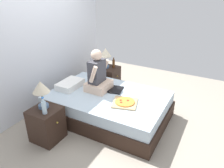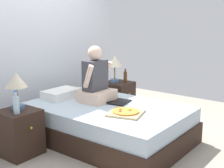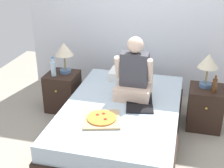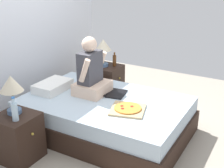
% 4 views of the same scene
% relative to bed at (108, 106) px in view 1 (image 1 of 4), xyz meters
% --- Properties ---
extents(ground_plane, '(5.66, 5.66, 0.00)m').
position_rel_bed_xyz_m(ground_plane, '(0.00, 0.00, -0.24)').
color(ground_plane, '#9E9384').
extents(wall_back, '(3.66, 0.12, 2.50)m').
position_rel_bed_xyz_m(wall_back, '(0.00, 1.43, 1.01)').
color(wall_back, silver).
rests_on(wall_back, ground).
extents(bed, '(1.41, 2.14, 0.48)m').
position_rel_bed_xyz_m(bed, '(0.00, 0.00, 0.00)').
color(bed, black).
rests_on(bed, ground).
extents(nightstand_left, '(0.44, 0.47, 0.56)m').
position_rel_bed_xyz_m(nightstand_left, '(-1.01, 0.56, 0.04)').
color(nightstand_left, black).
rests_on(nightstand_left, ground).
extents(lamp_on_left_nightstand, '(0.26, 0.26, 0.45)m').
position_rel_bed_xyz_m(lamp_on_left_nightstand, '(-0.97, 0.61, 0.65)').
color(lamp_on_left_nightstand, '#4C6B93').
rests_on(lamp_on_left_nightstand, nightstand_left).
extents(water_bottle, '(0.07, 0.07, 0.28)m').
position_rel_bed_xyz_m(water_bottle, '(-1.09, 0.47, 0.43)').
color(water_bottle, silver).
rests_on(water_bottle, nightstand_left).
extents(nightstand_right, '(0.44, 0.47, 0.56)m').
position_rel_bed_xyz_m(nightstand_right, '(1.01, 0.56, 0.04)').
color(nightstand_right, black).
rests_on(nightstand_right, ground).
extents(lamp_on_right_nightstand, '(0.26, 0.26, 0.45)m').
position_rel_bed_xyz_m(lamp_on_right_nightstand, '(0.98, 0.61, 0.65)').
color(lamp_on_right_nightstand, '#4C6B93').
rests_on(lamp_on_right_nightstand, nightstand_right).
extents(beer_bottle, '(0.06, 0.06, 0.23)m').
position_rel_bed_xyz_m(beer_bottle, '(1.08, 0.46, 0.42)').
color(beer_bottle, '#512D14').
rests_on(beer_bottle, nightstand_right).
extents(pillow, '(0.52, 0.34, 0.12)m').
position_rel_bed_xyz_m(pillow, '(-0.08, 0.79, 0.30)').
color(pillow, white).
rests_on(pillow, bed).
extents(person_seated, '(0.47, 0.40, 0.78)m').
position_rel_bed_xyz_m(person_seated, '(0.09, 0.27, 0.53)').
color(person_seated, beige).
rests_on(person_seated, bed).
extents(laptop, '(0.39, 0.47, 0.07)m').
position_rel_bed_xyz_m(laptop, '(0.21, 0.01, 0.26)').
color(laptop, black).
rests_on(laptop, bed).
extents(pizza_box, '(0.49, 0.49, 0.05)m').
position_rel_bed_xyz_m(pizza_box, '(-0.14, -0.41, 0.26)').
color(pizza_box, tan).
rests_on(pizza_box, bed).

